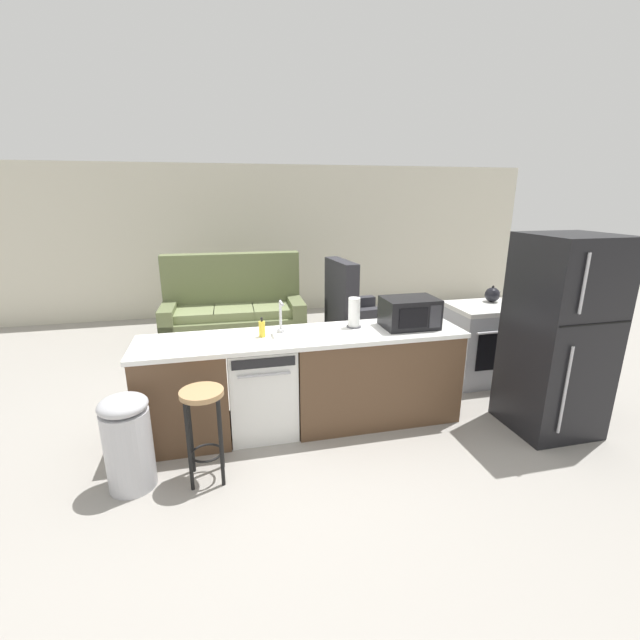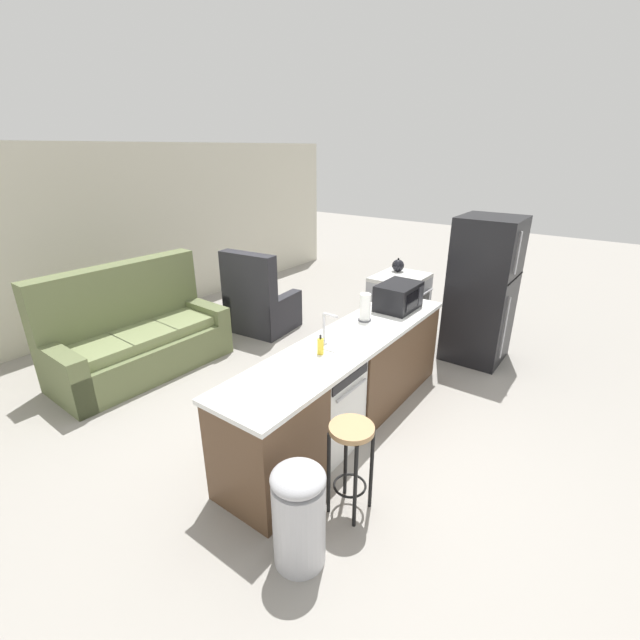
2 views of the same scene
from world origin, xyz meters
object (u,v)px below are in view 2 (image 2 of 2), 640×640
(microwave, at_px, (398,296))
(armchair, at_px, (259,308))
(refrigerator, at_px, (482,291))
(stove_range, at_px, (398,306))
(couch, at_px, (136,338))
(soap_bottle, at_px, (320,346))
(kettle, at_px, (398,265))
(trash_bin, at_px, (299,515))
(paper_towel_roll, at_px, (365,308))
(dishwasher, at_px, (321,405))
(bar_stool, at_px, (351,451))

(microwave, relative_size, armchair, 0.42)
(microwave, bearing_deg, refrigerator, -24.72)
(stove_range, relative_size, couch, 0.44)
(soap_bottle, distance_m, kettle, 2.82)
(refrigerator, bearing_deg, microwave, 155.28)
(trash_bin, height_order, armchair, armchair)
(soap_bottle, height_order, armchair, armchair)
(paper_towel_roll, distance_m, armchair, 2.38)
(stove_range, xyz_separation_m, soap_bottle, (-2.57, -0.52, 0.52))
(stove_range, height_order, paper_towel_roll, paper_towel_roll)
(kettle, bearing_deg, trash_bin, -161.70)
(dishwasher, distance_m, trash_bin, 1.19)
(dishwasher, relative_size, paper_towel_roll, 2.98)
(soap_bottle, height_order, couch, couch)
(soap_bottle, height_order, trash_bin, soap_bottle)
(microwave, height_order, armchair, armchair)
(couch, bearing_deg, dishwasher, -87.19)
(couch, bearing_deg, refrigerator, -49.61)
(soap_bottle, relative_size, couch, 0.09)
(stove_range, height_order, kettle, kettle)
(kettle, bearing_deg, refrigerator, -97.83)
(bar_stool, xyz_separation_m, armchair, (2.09, 2.90, -0.19))
(stove_range, relative_size, microwave, 1.80)
(armchair, bearing_deg, microwave, -94.75)
(armchair, bearing_deg, paper_towel_roll, -107.82)
(soap_bottle, relative_size, trash_bin, 0.24)
(refrigerator, relative_size, kettle, 8.73)
(soap_bottle, distance_m, bar_stool, 0.93)
(bar_stool, relative_size, couch, 0.37)
(stove_range, relative_size, paper_towel_roll, 3.19)
(soap_bottle, bearing_deg, paper_towel_roll, 5.63)
(paper_towel_roll, distance_m, kettle, 1.95)
(stove_range, bearing_deg, armchair, 119.96)
(paper_towel_roll, bearing_deg, dishwasher, -172.78)
(paper_towel_roll, xyz_separation_m, couch, (-1.03, 2.55, -0.64))
(dishwasher, xyz_separation_m, kettle, (2.77, 0.68, 0.56))
(dishwasher, relative_size, kettle, 4.10)
(stove_range, bearing_deg, paper_towel_roll, -165.66)
(refrigerator, xyz_separation_m, kettle, (0.17, 1.23, 0.09))
(kettle, height_order, couch, couch)
(microwave, distance_m, kettle, 1.52)
(refrigerator, distance_m, paper_towel_roll, 1.83)
(soap_bottle, bearing_deg, bar_stool, -128.74)
(stove_range, height_order, trash_bin, stove_range)
(paper_towel_roll, xyz_separation_m, bar_stool, (-1.39, -0.73, -0.50))
(stove_range, xyz_separation_m, microwave, (-1.19, -0.55, 0.59))
(refrigerator, bearing_deg, couch, 130.39)
(stove_range, bearing_deg, soap_bottle, -168.56)
(kettle, distance_m, armchair, 2.09)
(stove_range, relative_size, trash_bin, 1.22)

